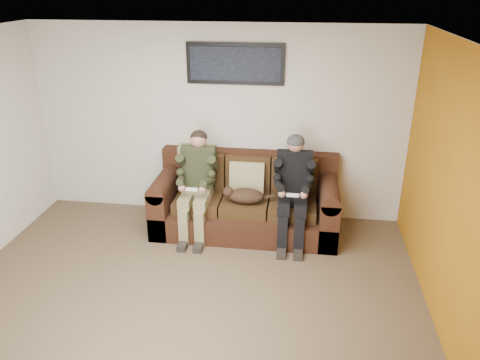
# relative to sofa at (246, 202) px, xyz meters

# --- Properties ---
(floor) EXTENTS (5.00, 5.00, 0.00)m
(floor) POSITION_rel_sofa_xyz_m (-0.44, -1.83, -0.37)
(floor) COLOR brown
(floor) RESTS_ON ground
(ceiling) EXTENTS (5.00, 5.00, 0.00)m
(ceiling) POSITION_rel_sofa_xyz_m (-0.44, -1.83, 2.23)
(ceiling) COLOR silver
(ceiling) RESTS_ON ground
(wall_back) EXTENTS (5.00, 0.00, 5.00)m
(wall_back) POSITION_rel_sofa_xyz_m (-0.44, 0.42, 0.93)
(wall_back) COLOR beige
(wall_back) RESTS_ON ground
(wall_right) EXTENTS (0.00, 4.50, 4.50)m
(wall_right) POSITION_rel_sofa_xyz_m (2.06, -1.83, 0.93)
(wall_right) COLOR beige
(wall_right) RESTS_ON ground
(accent_wall_right) EXTENTS (0.00, 4.50, 4.50)m
(accent_wall_right) POSITION_rel_sofa_xyz_m (2.05, -1.83, 0.93)
(accent_wall_right) COLOR #AA6511
(accent_wall_right) RESTS_ON ground
(sofa) EXTENTS (2.37, 1.02, 0.97)m
(sofa) POSITION_rel_sofa_xyz_m (0.00, 0.00, 0.00)
(sofa) COLOR #361B10
(sofa) RESTS_ON ground
(throw_pillow) EXTENTS (0.45, 0.22, 0.45)m
(throw_pillow) POSITION_rel_sofa_xyz_m (0.00, 0.04, 0.32)
(throw_pillow) COLOR tan
(throw_pillow) RESTS_ON sofa
(throw_blanket) EXTENTS (0.48, 0.24, 0.09)m
(throw_blanket) POSITION_rel_sofa_xyz_m (-0.72, 0.30, 0.60)
(throw_blanket) COLOR #B5B085
(throw_blanket) RESTS_ON sofa
(person_left) EXTENTS (0.51, 0.87, 1.33)m
(person_left) POSITION_rel_sofa_xyz_m (-0.61, -0.20, 0.39)
(person_left) COLOR #897E55
(person_left) RESTS_ON sofa
(person_right) EXTENTS (0.51, 0.86, 1.34)m
(person_right) POSITION_rel_sofa_xyz_m (0.61, -0.20, 0.39)
(person_right) COLOR black
(person_right) RESTS_ON sofa
(cat) EXTENTS (0.66, 0.26, 0.24)m
(cat) POSITION_rel_sofa_xyz_m (0.00, -0.25, 0.21)
(cat) COLOR #402919
(cat) RESTS_ON sofa
(framed_poster) EXTENTS (1.25, 0.05, 0.52)m
(framed_poster) POSITION_rel_sofa_xyz_m (-0.20, 0.38, 1.73)
(framed_poster) COLOR black
(framed_poster) RESTS_ON wall_back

